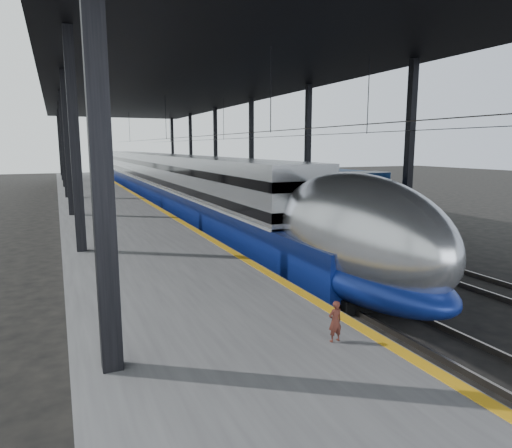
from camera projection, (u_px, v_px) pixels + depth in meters
ground at (280, 296)px, 15.00m from camera, size 160.00×160.00×0.00m
platform at (106, 210)px, 31.61m from camera, size 6.00×80.00×1.00m
yellow_strip at (146, 201)px, 32.63m from camera, size 0.30×80.00×0.01m
rails at (216, 210)px, 34.84m from camera, size 6.52×80.00×0.16m
canopy at (179, 86)px, 32.30m from camera, size 18.00×75.00×9.47m
tgv_train at (164, 181)px, 39.26m from camera, size 2.94×65.20×4.21m
second_train at (201, 177)px, 46.40m from camera, size 2.64×56.05×3.64m
child at (335, 321)px, 9.05m from camera, size 0.32×0.22×0.84m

